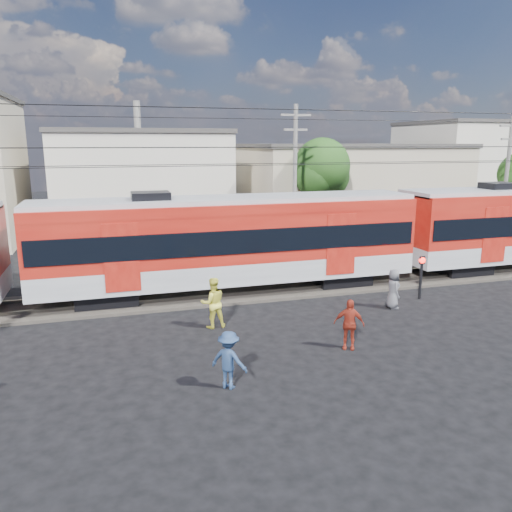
# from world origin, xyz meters

# --- Properties ---
(ground) EXTENTS (120.00, 120.00, 0.00)m
(ground) POSITION_xyz_m (0.00, 0.00, 0.00)
(ground) COLOR black
(ground) RESTS_ON ground
(track_bed) EXTENTS (70.00, 3.40, 0.12)m
(track_bed) POSITION_xyz_m (0.00, 8.00, 0.06)
(track_bed) COLOR #2D2823
(track_bed) RESTS_ON ground
(rail_near) EXTENTS (70.00, 0.12, 0.12)m
(rail_near) POSITION_xyz_m (0.00, 7.25, 0.18)
(rail_near) COLOR #59544C
(rail_near) RESTS_ON track_bed
(rail_far) EXTENTS (70.00, 0.12, 0.12)m
(rail_far) POSITION_xyz_m (0.00, 8.75, 0.18)
(rail_far) COLOR #59544C
(rail_far) RESTS_ON track_bed
(commuter_train) EXTENTS (50.30, 3.08, 4.17)m
(commuter_train) POSITION_xyz_m (0.64, 8.00, 2.40)
(commuter_train) COLOR black
(commuter_train) RESTS_ON ground
(building_midwest) EXTENTS (12.24, 12.24, 7.30)m
(building_midwest) POSITION_xyz_m (-2.00, 27.00, 3.66)
(building_midwest) COLOR beige
(building_midwest) RESTS_ON ground
(building_mideast) EXTENTS (16.32, 10.20, 6.30)m
(building_mideast) POSITION_xyz_m (14.00, 24.00, 3.16)
(building_mideast) COLOR tan
(building_mideast) RESTS_ON ground
(building_east) EXTENTS (10.20, 10.20, 8.30)m
(building_east) POSITION_xyz_m (28.00, 28.00, 4.16)
(building_east) COLOR beige
(building_east) RESTS_ON ground
(utility_pole_mid) EXTENTS (1.80, 0.24, 8.50)m
(utility_pole_mid) POSITION_xyz_m (6.00, 15.00, 4.53)
(utility_pole_mid) COLOR slate
(utility_pole_mid) RESTS_ON ground
(utility_pole_east) EXTENTS (1.80, 0.24, 8.00)m
(utility_pole_east) POSITION_xyz_m (20.00, 14.00, 4.28)
(utility_pole_east) COLOR slate
(utility_pole_east) RESTS_ON ground
(tree_near) EXTENTS (3.82, 3.64, 6.72)m
(tree_near) POSITION_xyz_m (9.19, 18.09, 4.66)
(tree_near) COLOR #382619
(tree_near) RESTS_ON ground
(pedestrian_b) EXTENTS (0.91, 0.73, 1.81)m
(pedestrian_b) POSITION_xyz_m (-1.09, 4.19, 0.91)
(pedestrian_b) COLOR #DCD744
(pedestrian_b) RESTS_ON ground
(pedestrian_c) EXTENTS (1.16, 1.11, 1.58)m
(pedestrian_c) POSITION_xyz_m (-1.59, -0.33, 0.79)
(pedestrian_c) COLOR navy
(pedestrian_c) RESTS_ON ground
(pedestrian_d) EXTENTS (1.03, 0.80, 1.63)m
(pedestrian_d) POSITION_xyz_m (2.65, 1.15, 0.81)
(pedestrian_d) COLOR maroon
(pedestrian_d) RESTS_ON ground
(pedestrian_e) EXTENTS (0.61, 0.83, 1.57)m
(pedestrian_e) POSITION_xyz_m (6.12, 4.26, 0.78)
(pedestrian_e) COLOR #4C4C51
(pedestrian_e) RESTS_ON ground
(crossing_signal) EXTENTS (0.27, 0.27, 1.83)m
(crossing_signal) POSITION_xyz_m (7.85, 4.98, 1.27)
(crossing_signal) COLOR black
(crossing_signal) RESTS_ON ground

